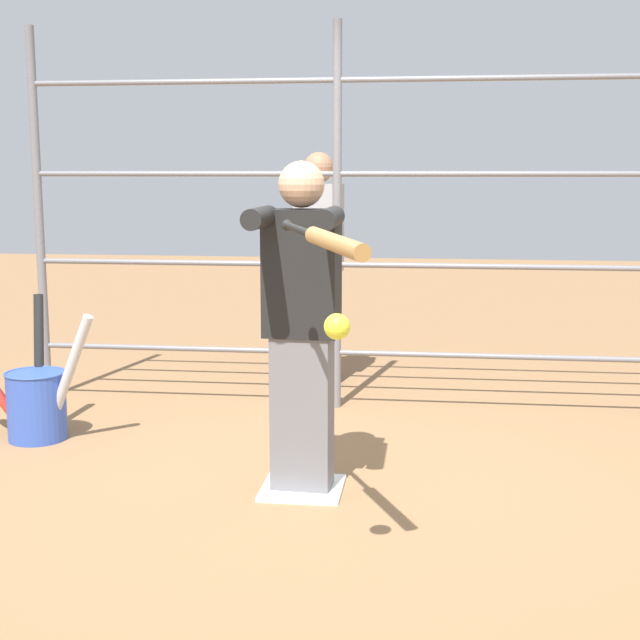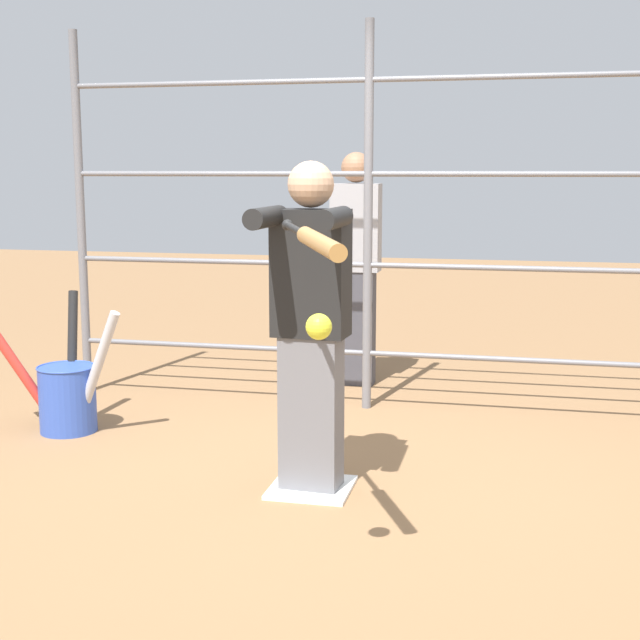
# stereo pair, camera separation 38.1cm
# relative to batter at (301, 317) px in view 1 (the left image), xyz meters

# --- Properties ---
(ground_plane) EXTENTS (24.00, 24.00, 0.00)m
(ground_plane) POSITION_rel_batter_xyz_m (0.00, -0.02, -0.88)
(ground_plane) COLOR olive
(home_plate) EXTENTS (0.40, 0.40, 0.02)m
(home_plate) POSITION_rel_batter_xyz_m (0.00, -0.02, -0.87)
(home_plate) COLOR white
(home_plate) RESTS_ON ground
(fence_backstop) EXTENTS (4.14, 0.06, 2.52)m
(fence_backstop) POSITION_rel_batter_xyz_m (0.00, -1.62, 0.38)
(fence_backstop) COLOR slate
(fence_backstop) RESTS_ON ground
(batter) EXTENTS (0.42, 0.56, 1.62)m
(batter) POSITION_rel_batter_xyz_m (0.00, 0.00, 0.00)
(batter) COLOR slate
(batter) RESTS_ON ground
(baseball_bat_swinging) EXTENTS (0.44, 0.82, 0.10)m
(baseball_bat_swinging) POSITION_rel_batter_xyz_m (-0.24, 0.89, 0.44)
(baseball_bat_swinging) COLOR black
(softball_in_flight) EXTENTS (0.10, 0.10, 0.10)m
(softball_in_flight) POSITION_rel_batter_xyz_m (-0.28, 1.05, 0.14)
(softball_in_flight) COLOR yellow
(bat_bucket) EXTENTS (0.95, 0.52, 0.83)m
(bat_bucket) POSITION_rel_batter_xyz_m (1.69, -0.67, -0.64)
(bat_bucket) COLOR #3351B2
(bat_bucket) RESTS_ON ground
(bystander_behind_fence) EXTENTS (0.35, 0.22, 1.71)m
(bystander_behind_fence) POSITION_rel_batter_xyz_m (0.20, -2.28, 0.01)
(bystander_behind_fence) COLOR #3F3F47
(bystander_behind_fence) RESTS_ON ground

